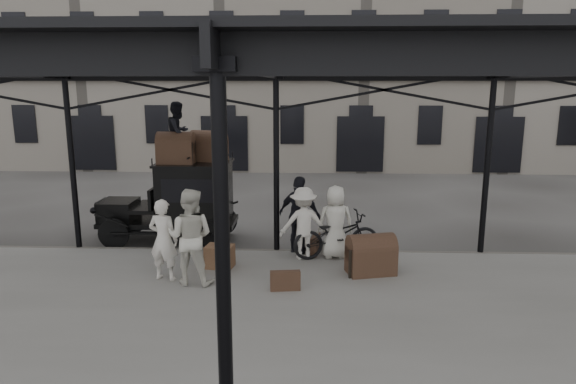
% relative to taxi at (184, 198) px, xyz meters
% --- Properties ---
extents(ground, '(120.00, 120.00, 0.00)m').
position_rel_taxi_xyz_m(ground, '(2.55, -3.06, -1.20)').
color(ground, '#383533').
rests_on(ground, ground).
extents(platform, '(28.00, 8.00, 0.15)m').
position_rel_taxi_xyz_m(platform, '(2.55, -5.06, -1.13)').
color(platform, slate).
rests_on(platform, ground).
extents(canopy, '(22.50, 9.00, 4.74)m').
position_rel_taxi_xyz_m(canopy, '(2.55, -4.78, 3.39)').
color(canopy, black).
rests_on(canopy, ground).
extents(building_frontage, '(64.00, 8.00, 14.00)m').
position_rel_taxi_xyz_m(building_frontage, '(2.55, 14.94, 5.80)').
color(building_frontage, slate).
rests_on(building_frontage, ground).
extents(taxi, '(3.65, 1.55, 2.18)m').
position_rel_taxi_xyz_m(taxi, '(0.00, 0.00, 0.00)').
color(taxi, black).
rests_on(taxi, ground).
extents(porter_left, '(0.70, 0.54, 1.73)m').
position_rel_taxi_xyz_m(porter_left, '(0.31, -3.10, -0.19)').
color(porter_left, silver).
rests_on(porter_left, platform).
extents(porter_midleft, '(1.05, 0.86, 1.99)m').
position_rel_taxi_xyz_m(porter_midleft, '(0.92, -3.29, -0.06)').
color(porter_midleft, beige).
rests_on(porter_midleft, platform).
extents(porter_centre, '(0.90, 0.65, 1.73)m').
position_rel_taxi_xyz_m(porter_centre, '(3.96, -1.57, -0.19)').
color(porter_centre, beige).
rests_on(porter_centre, platform).
extents(porter_official, '(1.19, 0.92, 1.89)m').
position_rel_taxi_xyz_m(porter_official, '(3.12, -1.26, -0.11)').
color(porter_official, black).
rests_on(porter_official, platform).
extents(porter_right, '(1.20, 0.82, 1.71)m').
position_rel_taxi_xyz_m(porter_right, '(3.21, -1.67, -0.20)').
color(porter_right, silver).
rests_on(porter_right, platform).
extents(bicycle, '(2.20, 1.24, 1.10)m').
position_rel_taxi_xyz_m(bicycle, '(3.99, -1.59, -0.51)').
color(bicycle, black).
rests_on(bicycle, platform).
extents(porter_roof, '(0.81, 0.91, 1.57)m').
position_rel_taxi_xyz_m(porter_roof, '(-0.03, -0.10, 1.76)').
color(porter_roof, black).
rests_on(porter_roof, taxi).
extents(steamer_trunk_roof_near, '(0.93, 0.57, 0.68)m').
position_rel_taxi_xyz_m(steamer_trunk_roof_near, '(-0.08, -0.25, 1.32)').
color(steamer_trunk_roof_near, '#4F3124').
rests_on(steamer_trunk_roof_near, taxi).
extents(steamer_trunk_roof_far, '(1.03, 0.78, 0.67)m').
position_rel_taxi_xyz_m(steamer_trunk_roof_far, '(0.67, 0.20, 1.31)').
color(steamer_trunk_roof_far, '#4F3124').
rests_on(steamer_trunk_roof_far, taxi).
extents(steamer_trunk_platform, '(1.12, 0.83, 0.74)m').
position_rel_taxi_xyz_m(steamer_trunk_platform, '(4.69, -2.60, -0.69)').
color(steamer_trunk_platform, '#4F3124').
rests_on(steamer_trunk_platform, platform).
extents(wicker_hamper, '(0.66, 0.54, 0.50)m').
position_rel_taxi_xyz_m(wicker_hamper, '(1.35, -2.35, -0.80)').
color(wicker_hamper, brown).
rests_on(wicker_hamper, platform).
extents(suitcase_upright, '(0.26, 0.62, 0.45)m').
position_rel_taxi_xyz_m(suitcase_upright, '(3.50, -1.33, -0.83)').
color(suitcase_upright, '#4F3124').
rests_on(suitcase_upright, platform).
extents(suitcase_flat, '(0.61, 0.22, 0.40)m').
position_rel_taxi_xyz_m(suitcase_flat, '(2.88, -3.61, -0.85)').
color(suitcase_flat, '#4F3124').
rests_on(suitcase_flat, platform).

